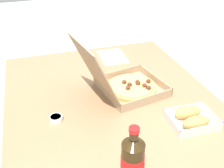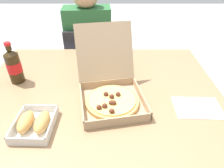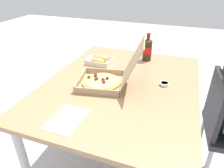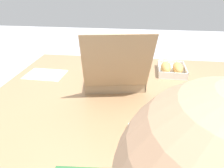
{
  "view_description": "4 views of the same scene",
  "coord_description": "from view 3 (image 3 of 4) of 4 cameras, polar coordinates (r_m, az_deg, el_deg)",
  "views": [
    {
      "loc": [
        -0.99,
        0.31,
        1.47
      ],
      "look_at": [
        0.07,
        -0.02,
        0.79
      ],
      "focal_mm": 43.52,
      "sensor_mm": 36.0,
      "label": 1
    },
    {
      "loc": [
        0.07,
        -0.86,
        1.36
      ],
      "look_at": [
        0.07,
        -0.02,
        0.79
      ],
      "focal_mm": 33.06,
      "sensor_mm": 36.0,
      "label": 2
    },
    {
      "loc": [
        1.13,
        0.34,
        1.39
      ],
      "look_at": [
        0.07,
        -0.04,
        0.76
      ],
      "focal_mm": 32.45,
      "sensor_mm": 36.0,
      "label": 3
    },
    {
      "loc": [
        -0.05,
        0.85,
        1.21
      ],
      "look_at": [
        0.06,
        -0.02,
        0.77
      ],
      "focal_mm": 33.01,
      "sensor_mm": 36.0,
      "label": 4
    }
  ],
  "objects": [
    {
      "name": "ground_plane",
      "position": [
        1.82,
        2.13,
        -20.42
      ],
      "size": [
        10.0,
        10.0,
        0.0
      ],
      "primitive_type": "plane",
      "color": "#B2B2B7"
    },
    {
      "name": "dining_table",
      "position": [
        1.38,
        2.64,
        -2.35
      ],
      "size": [
        1.23,
        0.97,
        0.74
      ],
      "color": "#997551",
      "rests_on": "ground_plane"
    },
    {
      "name": "pizza_box_open",
      "position": [
        1.3,
        -1.58,
        1.52
      ],
      "size": [
        0.35,
        0.45,
        0.31
      ],
      "color": "tan",
      "rests_on": "dining_table"
    },
    {
      "name": "bread_side_box",
      "position": [
        1.62,
        -3.58,
        6.7
      ],
      "size": [
        0.16,
        0.19,
        0.06
      ],
      "color": "white",
      "rests_on": "dining_table"
    },
    {
      "name": "cola_bottle",
      "position": [
        1.69,
        9.94,
        9.68
      ],
      "size": [
        0.07,
        0.07,
        0.22
      ],
      "color": "#33230F",
      "rests_on": "dining_table"
    },
    {
      "name": "paper_menu",
      "position": [
        1.05,
        -12.6,
        -9.65
      ],
      "size": [
        0.21,
        0.16,
        0.0
      ],
      "primitive_type": "cube",
      "rotation": [
        0.0,
        0.0,
        -0.03
      ],
      "color": "white",
      "rests_on": "dining_table"
    },
    {
      "name": "dipping_sauce_cup",
      "position": [
        1.35,
        14.53,
        0.03
      ],
      "size": [
        0.06,
        0.06,
        0.02
      ],
      "color": "white",
      "rests_on": "dining_table"
    }
  ]
}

